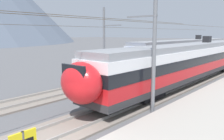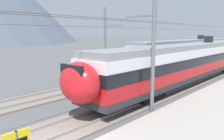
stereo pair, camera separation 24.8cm
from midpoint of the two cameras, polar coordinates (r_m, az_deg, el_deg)
track_near at (r=11.56m, az=-16.55°, el=-15.75°), size 120.00×3.00×0.28m
train_near_platform at (r=23.47m, az=19.11°, el=2.23°), size 29.15×2.89×4.27m
train_far_track at (r=37.60m, az=18.59°, el=4.70°), size 30.19×3.02×4.27m
catenary_mast_mid at (r=13.92m, az=10.25°, el=5.10°), size 49.10×2.20×7.39m
catenary_mast_far_side at (r=24.85m, az=-1.17°, el=7.16°), size 49.10×2.52×7.59m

